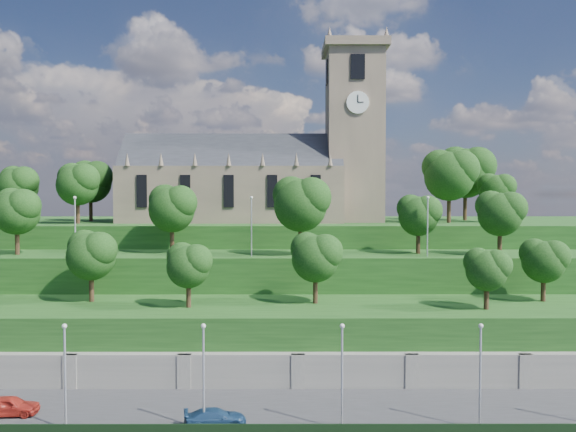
{
  "coord_description": "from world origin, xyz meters",
  "views": [
    {
      "loc": [
        4.01,
        -37.51,
        19.04
      ],
      "look_at": [
        4.16,
        30.0,
        16.45
      ],
      "focal_mm": 35.0,
      "sensor_mm": 36.0,
      "label": 1
    }
  ],
  "objects": [
    {
      "name": "promenade",
      "position": [
        0.0,
        6.0,
        1.0
      ],
      "size": [
        160.0,
        12.0,
        2.0
      ],
      "primitive_type": "cube",
      "color": "#2D2D30",
      "rests_on": "ground"
    },
    {
      "name": "retaining_wall",
      "position": [
        0.0,
        11.97,
        2.5
      ],
      "size": [
        160.0,
        2.1,
        5.0
      ],
      "color": "slate",
      "rests_on": "ground"
    },
    {
      "name": "embankment_lower",
      "position": [
        0.0,
        18.0,
        4.0
      ],
      "size": [
        160.0,
        12.0,
        8.0
      ],
      "primitive_type": "cube",
      "color": "#194115",
      "rests_on": "ground"
    },
    {
      "name": "embankment_upper",
      "position": [
        0.0,
        29.0,
        6.0
      ],
      "size": [
        160.0,
        10.0,
        12.0
      ],
      "primitive_type": "cube",
      "color": "#194115",
      "rests_on": "ground"
    },
    {
      "name": "hilltop",
      "position": [
        0.0,
        50.0,
        7.5
      ],
      "size": [
        160.0,
        32.0,
        15.0
      ],
      "primitive_type": "cube",
      "color": "#194115",
      "rests_on": "ground"
    },
    {
      "name": "church",
      "position": [
        0.79,
        45.98,
        22.52
      ],
      "size": [
        38.6,
        12.35,
        27.6
      ],
      "color": "#6E5D4D",
      "rests_on": "hilltop"
    },
    {
      "name": "trees_lower",
      "position": [
        -0.74,
        18.22,
        12.64
      ],
      "size": [
        63.22,
        8.79,
        7.38
      ],
      "color": "black",
      "rests_on": "embankment_lower"
    },
    {
      "name": "trees_upper",
      "position": [
        1.78,
        28.12,
        17.56
      ],
      "size": [
        61.83,
        8.85,
        9.18
      ],
      "color": "black",
      "rests_on": "embankment_upper"
    },
    {
      "name": "trees_hilltop",
      "position": [
        7.94,
        45.36,
        21.74
      ],
      "size": [
        74.1,
        16.72,
        11.61
      ],
      "color": "black",
      "rests_on": "hilltop"
    },
    {
      "name": "lamp_posts_promenade",
      "position": [
        -2.0,
        2.5,
        6.48
      ],
      "size": [
        60.36,
        0.36,
        7.75
      ],
      "color": "#B2B2B7",
      "rests_on": "promenade"
    },
    {
      "name": "lamp_posts_upper",
      "position": [
        0.0,
        26.0,
        16.02
      ],
      "size": [
        40.36,
        0.36,
        6.86
      ],
      "color": "#B2B2B7",
      "rests_on": "embankment_upper"
    },
    {
      "name": "car_left",
      "position": [
        -17.39,
        5.17,
        2.74
      ],
      "size": [
        4.48,
        2.05,
        1.49
      ],
      "primitive_type": "imported",
      "rotation": [
        0.0,
        0.0,
        1.64
      ],
      "color": "#A7251B",
      "rests_on": "promenade"
    },
    {
      "name": "car_right",
      "position": [
        -1.24,
        3.0,
        2.66
      ],
      "size": [
        4.8,
        2.67,
        1.32
      ],
      "primitive_type": "imported",
      "rotation": [
        0.0,
        0.0,
        1.76
      ],
      "color": "navy",
      "rests_on": "promenade"
    }
  ]
}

